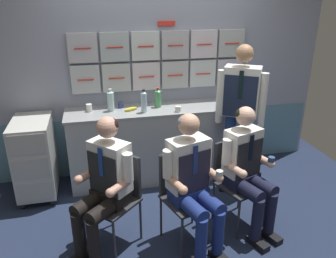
{
  "coord_description": "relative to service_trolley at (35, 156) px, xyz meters",
  "views": [
    {
      "loc": [
        -0.77,
        -2.58,
        2.15
      ],
      "look_at": [
        -0.12,
        0.28,
        0.97
      ],
      "focal_mm": 35.87,
      "sensor_mm": 36.0,
      "label": 1
    }
  ],
  "objects": [
    {
      "name": "folding_chair_by_counter",
      "position": [
        1.97,
        -0.91,
        0.04
      ],
      "size": [
        0.51,
        0.51,
        0.84
      ],
      "color": "#2D2D33",
      "rests_on": "ground"
    },
    {
      "name": "folding_chair_left",
      "position": [
        0.83,
        -0.96,
        0.04
      ],
      "size": [
        0.57,
        0.57,
        0.84
      ],
      "color": "#2D2D33",
      "rests_on": "ground"
    },
    {
      "name": "paper_cup_blue",
      "position": [
        1.61,
        -0.09,
        0.46
      ],
      "size": [
        0.07,
        0.07,
        0.06
      ],
      "color": "silver",
      "rests_on": "galley_counter"
    },
    {
      "name": "crew_member_right",
      "position": [
        1.46,
        -1.2,
        0.2
      ],
      "size": [
        0.52,
        0.66,
        1.25
      ],
      "color": "black",
      "rests_on": "ground"
    },
    {
      "name": "ground",
      "position": [
        1.46,
        -1.0,
        -0.5
      ],
      "size": [
        4.8,
        4.8,
        0.04
      ],
      "primitive_type": "cube",
      "color": "#1F2841"
    },
    {
      "name": "espresso_cup_small",
      "position": [
        0.62,
        0.15,
        0.47
      ],
      "size": [
        0.07,
        0.07,
        0.09
      ],
      "color": "white",
      "rests_on": "galley_counter"
    },
    {
      "name": "galley_bulkhead",
      "position": [
        1.47,
        0.37,
        0.6
      ],
      "size": [
        4.2,
        0.14,
        2.15
      ],
      "color": "#9299AF",
      "rests_on": "ground"
    },
    {
      "name": "snack_banana",
      "position": [
        1.09,
        0.07,
        0.45
      ],
      "size": [
        0.17,
        0.1,
        0.04
      ],
      "color": "yellow",
      "rests_on": "galley_counter"
    },
    {
      "name": "coffee_cup_spare",
      "position": [
        0.99,
        0.2,
        0.46
      ],
      "size": [
        0.06,
        0.06,
        0.07
      ],
      "color": "navy",
      "rests_on": "galley_counter"
    },
    {
      "name": "galley_counter",
      "position": [
        1.35,
        0.09,
        -0.03
      ],
      "size": [
        2.01,
        0.53,
        0.9
      ],
      "color": "#9FA3A6",
      "rests_on": "ground"
    },
    {
      "name": "water_bottle_tall",
      "position": [
        0.87,
        0.11,
        0.55
      ],
      "size": [
        0.08,
        0.08,
        0.26
      ],
      "color": "silver",
      "rests_on": "galley_counter"
    },
    {
      "name": "crew_member_left",
      "position": [
        0.71,
        -1.07,
        0.2
      ],
      "size": [
        0.63,
        0.62,
        1.23
      ],
      "color": "black",
      "rests_on": "ground"
    },
    {
      "name": "crew_member_standing",
      "position": [
        2.23,
        -0.38,
        0.52
      ],
      "size": [
        0.46,
        0.39,
        1.68
      ],
      "color": "black",
      "rests_on": "ground"
    },
    {
      "name": "service_trolley",
      "position": [
        0.0,
        0.0,
        0.0
      ],
      "size": [
        0.4,
        0.65,
        0.89
      ],
      "color": "black",
      "rests_on": "ground"
    },
    {
      "name": "folding_chair_right",
      "position": [
        1.41,
        -1.05,
        0.04
      ],
      "size": [
        0.5,
        0.5,
        0.84
      ],
      "color": "#2D2D33",
      "rests_on": "ground"
    },
    {
      "name": "sparkling_bottle_green",
      "position": [
        1.23,
        -0.02,
        0.55
      ],
      "size": [
        0.06,
        0.06,
        0.27
      ],
      "color": "#ACD1E7",
      "rests_on": "galley_counter"
    },
    {
      "name": "crew_member_by_counter",
      "position": [
        2.03,
        -1.07,
        0.19
      ],
      "size": [
        0.51,
        0.64,
        1.22
      ],
      "color": "black",
      "rests_on": "ground"
    },
    {
      "name": "water_bottle_short",
      "position": [
        1.42,
        0.13,
        0.53
      ],
      "size": [
        0.08,
        0.08,
        0.23
      ],
      "color": "#4A9658",
      "rests_on": "galley_counter"
    }
  ]
}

